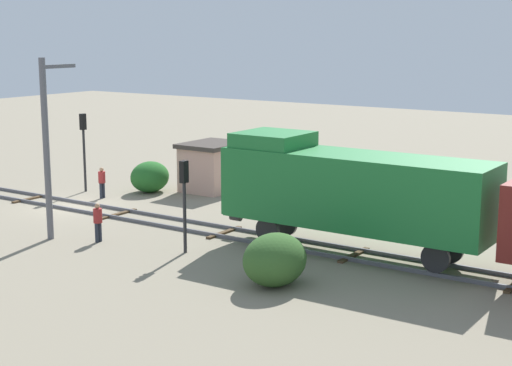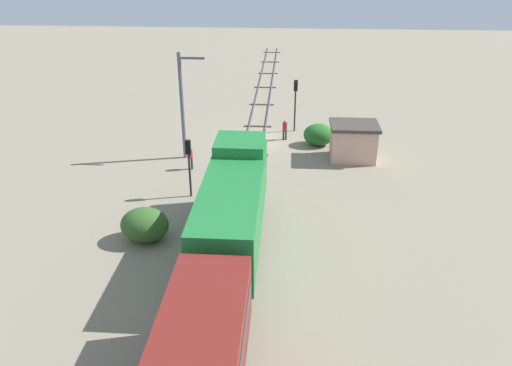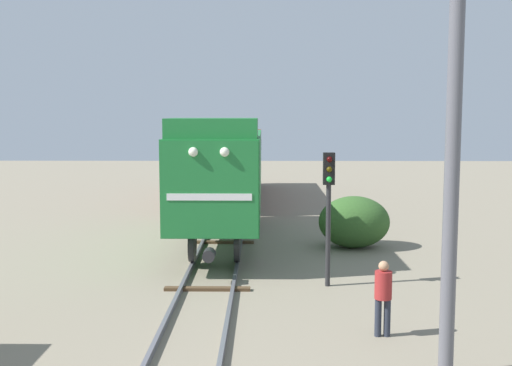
{
  "view_description": "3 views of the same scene",
  "coord_description": "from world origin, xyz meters",
  "px_view_note": "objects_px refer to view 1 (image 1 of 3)",
  "views": [
    {
      "loc": [
        27.45,
        30.02,
        8.9
      ],
      "look_at": [
        0.79,
        11.99,
        2.68
      ],
      "focal_mm": 55.0,
      "sensor_mm": 36.0,
      "label": 1
    },
    {
      "loc": [
        -2.66,
        38.24,
        14.7
      ],
      "look_at": [
        -0.95,
        13.07,
        2.44
      ],
      "focal_mm": 35.0,
      "sensor_mm": 36.0,
      "label": 2
    },
    {
      "loc": [
        1.56,
        -7.67,
        4.92
      ],
      "look_at": [
        1.3,
        15.02,
        2.44
      ],
      "focal_mm": 45.0,
      "sensor_mm": 36.0,
      "label": 3
    }
  ],
  "objects_px": {
    "catenary_mast": "(47,144)",
    "relay_hut": "(213,166)",
    "traffic_signal_near": "(83,138)",
    "traffic_signal_mid": "(184,189)",
    "worker_by_signal": "(98,219)",
    "locomotive": "(350,188)",
    "worker_near_track": "(102,180)"
  },
  "relations": [
    {
      "from": "catenary_mast",
      "to": "relay_hut",
      "type": "height_order",
      "value": "catenary_mast"
    },
    {
      "from": "traffic_signal_near",
      "to": "worker_by_signal",
      "type": "height_order",
      "value": "traffic_signal_near"
    },
    {
      "from": "worker_near_track",
      "to": "catenary_mast",
      "type": "height_order",
      "value": "catenary_mast"
    },
    {
      "from": "worker_near_track",
      "to": "relay_hut",
      "type": "height_order",
      "value": "relay_hut"
    },
    {
      "from": "locomotive",
      "to": "traffic_signal_near",
      "type": "distance_m",
      "value": 18.67
    },
    {
      "from": "worker_near_track",
      "to": "relay_hut",
      "type": "xyz_separation_m",
      "value": [
        -5.1,
        3.66,
        0.4
      ]
    },
    {
      "from": "worker_near_track",
      "to": "catenary_mast",
      "type": "bearing_deg",
      "value": 39.94
    },
    {
      "from": "traffic_signal_near",
      "to": "relay_hut",
      "type": "distance_m",
      "value": 7.4
    },
    {
      "from": "traffic_signal_mid",
      "to": "worker_by_signal",
      "type": "relative_size",
      "value": 2.25
    },
    {
      "from": "traffic_signal_near",
      "to": "locomotive",
      "type": "bearing_deg",
      "value": 80.13
    },
    {
      "from": "worker_by_signal",
      "to": "relay_hut",
      "type": "bearing_deg",
      "value": -3.33
    },
    {
      "from": "worker_by_signal",
      "to": "catenary_mast",
      "type": "distance_m",
      "value": 3.88
    },
    {
      "from": "traffic_signal_near",
      "to": "worker_near_track",
      "type": "height_order",
      "value": "traffic_signal_near"
    },
    {
      "from": "traffic_signal_near",
      "to": "traffic_signal_mid",
      "type": "distance_m",
      "value": 14.26
    },
    {
      "from": "traffic_signal_near",
      "to": "relay_hut",
      "type": "xyz_separation_m",
      "value": [
        -4.3,
        5.79,
        -1.67
      ]
    },
    {
      "from": "worker_by_signal",
      "to": "relay_hut",
      "type": "height_order",
      "value": "relay_hut"
    },
    {
      "from": "locomotive",
      "to": "relay_hut",
      "type": "distance_m",
      "value": 14.73
    },
    {
      "from": "traffic_signal_near",
      "to": "worker_by_signal",
      "type": "relative_size",
      "value": 2.6
    },
    {
      "from": "traffic_signal_mid",
      "to": "worker_by_signal",
      "type": "height_order",
      "value": "traffic_signal_mid"
    },
    {
      "from": "locomotive",
      "to": "catenary_mast",
      "type": "height_order",
      "value": "catenary_mast"
    },
    {
      "from": "worker_near_track",
      "to": "worker_by_signal",
      "type": "xyz_separation_m",
      "value": [
        6.6,
        6.36,
        0.0
      ]
    },
    {
      "from": "relay_hut",
      "to": "traffic_signal_mid",
      "type": "bearing_deg",
      "value": 32.13
    },
    {
      "from": "traffic_signal_near",
      "to": "traffic_signal_mid",
      "type": "bearing_deg",
      "value": 62.42
    },
    {
      "from": "traffic_signal_mid",
      "to": "catenary_mast",
      "type": "bearing_deg",
      "value": -76.18
    },
    {
      "from": "locomotive",
      "to": "traffic_signal_mid",
      "type": "xyz_separation_m",
      "value": [
        3.4,
        -5.76,
        -0.1
      ]
    },
    {
      "from": "catenary_mast",
      "to": "locomotive",
      "type": "bearing_deg",
      "value": 112.35
    },
    {
      "from": "relay_hut",
      "to": "worker_by_signal",
      "type": "bearing_deg",
      "value": 13.02
    },
    {
      "from": "worker_near_track",
      "to": "worker_by_signal",
      "type": "relative_size",
      "value": 1.0
    },
    {
      "from": "locomotive",
      "to": "worker_by_signal",
      "type": "bearing_deg",
      "value": -67.0
    },
    {
      "from": "catenary_mast",
      "to": "worker_by_signal",
      "type": "bearing_deg",
      "value": 109.25
    },
    {
      "from": "catenary_mast",
      "to": "relay_hut",
      "type": "distance_m",
      "value": 12.76
    },
    {
      "from": "relay_hut",
      "to": "locomotive",
      "type": "bearing_deg",
      "value": 59.24
    }
  ]
}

